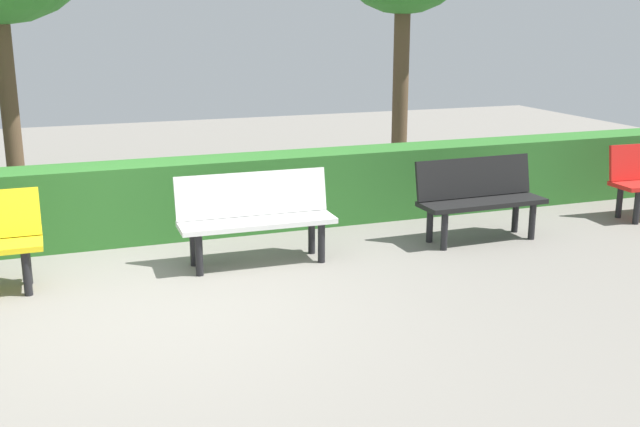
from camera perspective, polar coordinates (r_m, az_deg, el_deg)
ground_plane at (r=6.35m, az=-13.14°, el=-6.92°), size 22.60×22.60×0.00m
bench_black at (r=8.08m, az=11.98°, el=1.37°), size 1.37×0.49×0.86m
bench_white at (r=7.18m, az=-4.93°, el=-0.01°), size 1.49×0.48×0.86m
hedge_row at (r=8.29m, az=-7.14°, el=1.43°), size 18.60×0.55×0.82m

